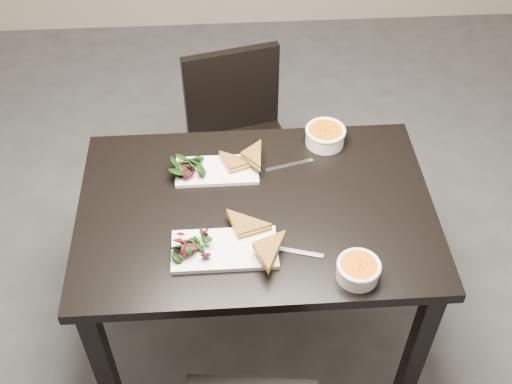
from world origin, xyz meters
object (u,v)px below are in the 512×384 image
(plate_near, at_px, (225,250))
(soup_bowl_near, at_px, (358,269))
(plate_far, at_px, (217,171))
(soup_bowl_far, at_px, (325,135))
(table, at_px, (256,226))
(chair_far, at_px, (240,136))

(plate_near, height_order, soup_bowl_near, soup_bowl_near)
(plate_far, relative_size, soup_bowl_far, 1.94)
(plate_near, bearing_deg, plate_far, 92.59)
(plate_near, relative_size, soup_bowl_near, 2.47)
(plate_far, bearing_deg, plate_near, -87.41)
(plate_far, height_order, soup_bowl_far, soup_bowl_far)
(table, bearing_deg, chair_far, 92.44)
(table, distance_m, chair_far, 0.70)
(soup_bowl_near, bearing_deg, chair_far, 107.75)
(plate_near, distance_m, soup_bowl_far, 0.63)
(soup_bowl_far, bearing_deg, chair_far, 129.37)
(plate_near, distance_m, plate_far, 0.36)
(table, distance_m, soup_bowl_near, 0.44)
(table, bearing_deg, plate_far, 125.86)
(chair_far, bearing_deg, table, -101.10)
(plate_near, bearing_deg, chair_far, 84.60)
(chair_far, bearing_deg, soup_bowl_far, -64.16)
(soup_bowl_far, bearing_deg, table, -131.71)
(plate_near, bearing_deg, table, 59.26)
(soup_bowl_far, bearing_deg, plate_near, -127.95)
(soup_bowl_near, bearing_deg, plate_far, 130.52)
(chair_far, relative_size, plate_near, 2.56)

